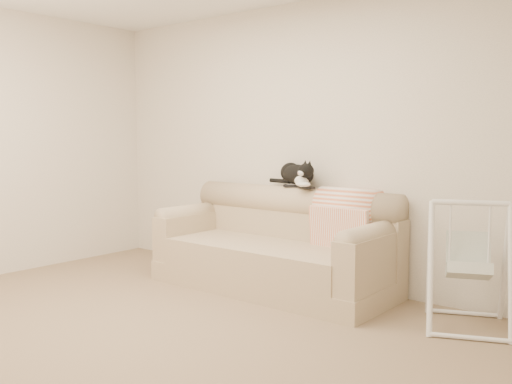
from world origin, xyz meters
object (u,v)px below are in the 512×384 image
(remote_a, at_px, (293,186))
(remote_b, at_px, (307,187))
(tuxedo_cat, at_px, (297,174))
(sofa, at_px, (277,249))
(baby_swing, at_px, (468,264))

(remote_a, relative_size, remote_b, 1.06)
(tuxedo_cat, bearing_deg, remote_a, -127.26)
(sofa, relative_size, remote_b, 12.46)
(remote_a, distance_m, remote_b, 0.18)
(remote_a, height_order, remote_b, remote_a)
(sofa, distance_m, remote_b, 0.62)
(sofa, height_order, baby_swing, baby_swing)
(remote_a, bearing_deg, sofa, -91.38)
(sofa, xyz_separation_m, baby_swing, (1.71, -0.01, 0.11))
(remote_b, relative_size, baby_swing, 0.19)
(tuxedo_cat, relative_size, baby_swing, 0.67)
(sofa, height_order, remote_b, remote_b)
(remote_b, bearing_deg, baby_swing, -7.78)
(sofa, relative_size, tuxedo_cat, 3.55)
(remote_a, bearing_deg, remote_b, -11.83)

